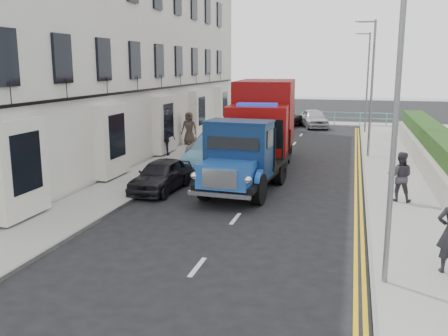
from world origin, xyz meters
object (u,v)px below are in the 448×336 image
lamp_mid (370,81)px  bedford_lorry (240,162)px  parked_car_front (161,175)px  lamp_far (366,77)px  red_lorry (264,120)px  lamp_near (390,104)px

lamp_mid → bedford_lorry: lamp_mid is taller
parked_car_front → lamp_far: bearing=71.1°
bedford_lorry → red_lorry: 6.41m
lamp_near → red_lorry: size_ratio=0.89×
lamp_near → lamp_far: size_ratio=1.00×
lamp_far → bedford_lorry: size_ratio=1.16×
lamp_mid → parked_car_front: lamp_mid is taller
red_lorry → parked_car_front: red_lorry is taller
lamp_mid → lamp_far: size_ratio=1.00×
lamp_near → bedford_lorry: 8.73m
lamp_near → bedford_lorry: bearing=124.3°
lamp_far → parked_car_front: (-7.78, -19.22, -3.38)m
bedford_lorry → red_lorry: size_ratio=0.76×
lamp_near → red_lorry: (-4.92, 13.21, -1.84)m
lamp_mid → parked_car_front: size_ratio=1.92×
lamp_near → red_lorry: lamp_near is taller
red_lorry → parked_car_front: (-2.85, -6.43, -1.53)m
lamp_near → lamp_far: bearing=90.0°
lamp_mid → red_lorry: lamp_mid is taller
lamp_far → red_lorry: bearing=-111.1°
lamp_far → red_lorry: 13.83m
lamp_near → lamp_far: (0.00, 26.00, 0.00)m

